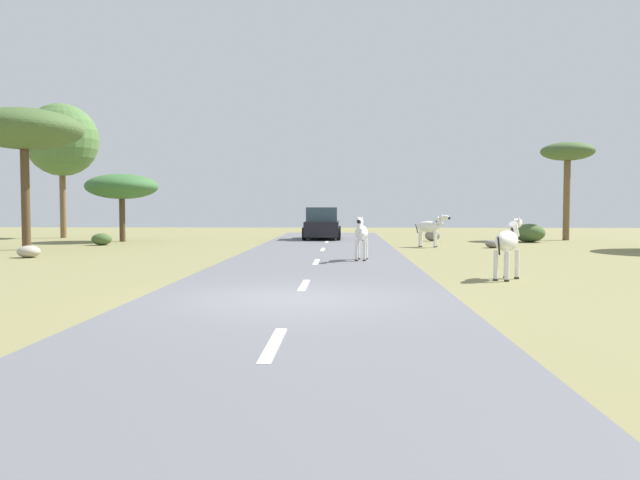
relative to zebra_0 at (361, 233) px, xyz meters
The scene contains 16 objects.
ground_plane 8.84m from the zebra_0, 99.94° to the right, with size 90.00×90.00×0.00m, color olive.
road 8.82m from the zebra_0, 99.36° to the right, with size 6.00×64.00×0.05m, color slate.
lane_markings 9.81m from the zebra_0, 98.41° to the right, with size 0.16×56.00×0.01m.
zebra_0 is the anchor object (origin of this frame).
zebra_1 8.53m from the zebra_0, 67.37° to the left, with size 1.52×0.82×1.50m.
zebra_2 6.00m from the zebra_0, 55.08° to the right, with size 1.11×1.46×1.55m.
car_0 14.16m from the zebra_0, 97.11° to the left, with size 2.02×4.34×1.74m.
tree_0 18.77m from the zebra_0, 51.18° to the left, with size 2.83×2.83×5.32m.
tree_2 23.85m from the zebra_0, 136.88° to the left, with size 4.21×4.21×7.84m.
tree_4 17.19m from the zebra_0, 135.25° to the left, with size 3.71×3.71×3.52m.
tree_5 15.48m from the zebra_0, 158.38° to the left, with size 4.76×4.76×5.87m.
bush_0 15.15m from the zebra_0, 53.77° to the left, with size 1.57×1.41×0.94m, color #425B2D.
bush_1 14.88m from the zebra_0, 143.69° to the left, with size 0.94×0.84×0.56m, color #425B2D.
rock_0 13.90m from the zebra_0, 72.61° to the left, with size 0.80×0.58×0.59m, color gray.
rock_1 9.60m from the zebra_0, 51.39° to the left, with size 0.64×0.63×0.36m, color gray.
rock_3 11.75m from the zebra_0, behind, with size 0.79×0.73×0.43m, color #A89E8C.
Camera 1 is at (0.96, -11.68, 1.73)m, focal length 35.30 mm.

